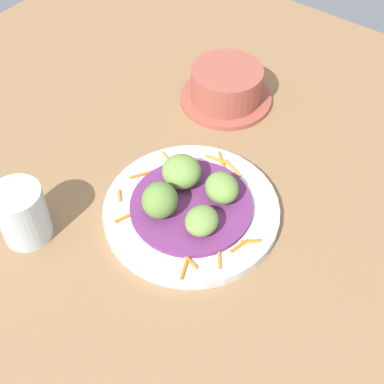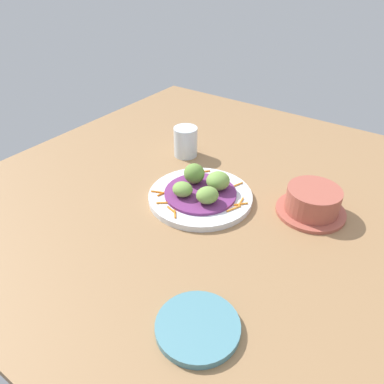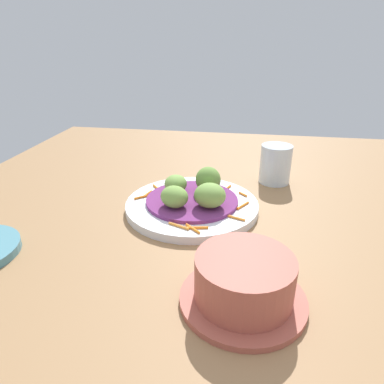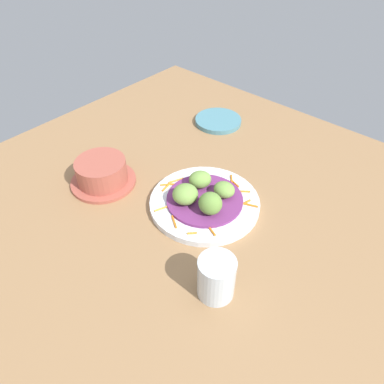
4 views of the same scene
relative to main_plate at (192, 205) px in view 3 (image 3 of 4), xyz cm
name	(u,v)px [view 3 (image 3 of 4)]	position (x,y,z in cm)	size (l,w,h in cm)	color
table_surface	(219,219)	(-1.10, -5.00, -1.71)	(110.00, 110.00, 2.00)	#936D47
main_plate	(192,205)	(0.00, 0.00, 0.00)	(23.63, 23.63, 1.42)	silver
cabbage_bed	(192,200)	(0.00, 0.00, 1.03)	(16.38, 16.38, 0.64)	#702D6B
carrot_garnish	(192,202)	(-0.58, -0.08, 0.91)	(20.54, 20.69, 0.40)	orange
guac_scoop_left	(208,180)	(3.44, -2.45, 3.74)	(4.84, 4.62, 4.79)	olive
guac_scoop_center	(176,184)	(2.45, 3.44, 2.95)	(4.61, 4.15, 3.21)	#759E47
guac_scoop_right	(174,197)	(-3.44, 2.45, 3.16)	(4.38, 4.96, 3.61)	#759E47
guac_scoop_back	(210,195)	(-2.45, -3.44, 3.39)	(5.25, 5.40, 4.09)	#759E47
terracotta_bowl	(244,282)	(-22.42, -9.65, 2.10)	(14.90, 14.90, 6.08)	#A85142
water_glass	(275,164)	(15.22, -15.23, 3.32)	(6.41, 6.41, 8.06)	silver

